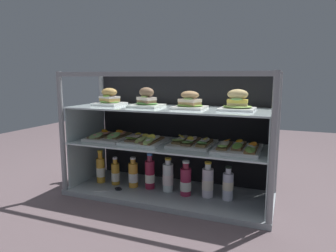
{
  "coord_description": "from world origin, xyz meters",
  "views": [
    {
      "loc": [
        0.72,
        -1.81,
        0.79
      ],
      "look_at": [
        0.0,
        0.0,
        0.47
      ],
      "focal_mm": 32.64,
      "sensor_mm": 36.0,
      "label": 1
    }
  ],
  "objects_px": {
    "juice_bottle_back_center": "(133,175)",
    "kitchen_scissors": "(115,189)",
    "plated_roll_sandwich_mid_left": "(190,102)",
    "plated_roll_sandwich_near_right_corner": "(237,103)",
    "open_sandwich_tray_far_left": "(110,136)",
    "juice_bottle_front_left_end": "(208,182)",
    "juice_bottle_front_second": "(150,174)",
    "plated_roll_sandwich_far_left": "(147,100)",
    "juice_bottle_front_middle": "(186,182)",
    "open_sandwich_tray_mid_right": "(238,147)",
    "juice_bottle_near_post": "(168,177)",
    "juice_bottle_front_right_end": "(228,186)",
    "juice_bottle_tucked_behind": "(115,174)",
    "juice_bottle_front_fourth": "(101,170)",
    "open_sandwich_tray_near_left_corner": "(145,140)",
    "plated_roll_sandwich_left_of_center": "(109,98)",
    "open_sandwich_tray_far_right": "(192,142)"
  },
  "relations": [
    {
      "from": "plated_roll_sandwich_left_of_center",
      "to": "plated_roll_sandwich_mid_left",
      "type": "height_order",
      "value": "plated_roll_sandwich_left_of_center"
    },
    {
      "from": "open_sandwich_tray_mid_right",
      "to": "juice_bottle_tucked_behind",
      "type": "distance_m",
      "value": 0.89
    },
    {
      "from": "open_sandwich_tray_far_left",
      "to": "juice_bottle_front_left_end",
      "type": "relative_size",
      "value": 1.38
    },
    {
      "from": "plated_roll_sandwich_near_right_corner",
      "to": "juice_bottle_back_center",
      "type": "height_order",
      "value": "plated_roll_sandwich_near_right_corner"
    },
    {
      "from": "plated_roll_sandwich_far_left",
      "to": "kitchen_scissors",
      "type": "distance_m",
      "value": 0.64
    },
    {
      "from": "open_sandwich_tray_far_right",
      "to": "juice_bottle_front_right_end",
      "type": "relative_size",
      "value": 1.48
    },
    {
      "from": "juice_bottle_front_right_end",
      "to": "kitchen_scissors",
      "type": "relative_size",
      "value": 1.23
    },
    {
      "from": "juice_bottle_back_center",
      "to": "juice_bottle_front_right_end",
      "type": "bearing_deg",
      "value": 1.19
    },
    {
      "from": "open_sandwich_tray_near_left_corner",
      "to": "juice_bottle_front_fourth",
      "type": "bearing_deg",
      "value": 179.66
    },
    {
      "from": "juice_bottle_near_post",
      "to": "kitchen_scissors",
      "type": "bearing_deg",
      "value": -161.33
    },
    {
      "from": "plated_roll_sandwich_mid_left",
      "to": "juice_bottle_tucked_behind",
      "type": "relative_size",
      "value": 0.99
    },
    {
      "from": "open_sandwich_tray_mid_right",
      "to": "juice_bottle_front_middle",
      "type": "bearing_deg",
      "value": -178.21
    },
    {
      "from": "plated_roll_sandwich_far_left",
      "to": "open_sandwich_tray_mid_right",
      "type": "height_order",
      "value": "plated_roll_sandwich_far_left"
    },
    {
      "from": "open_sandwich_tray_far_left",
      "to": "kitchen_scissors",
      "type": "relative_size",
      "value": 1.81
    },
    {
      "from": "plated_roll_sandwich_near_right_corner",
      "to": "open_sandwich_tray_near_left_corner",
      "type": "distance_m",
      "value": 0.65
    },
    {
      "from": "open_sandwich_tray_far_left",
      "to": "juice_bottle_back_center",
      "type": "bearing_deg",
      "value": -7.55
    },
    {
      "from": "juice_bottle_front_left_end",
      "to": "juice_bottle_front_middle",
      "type": "bearing_deg",
      "value": -168.85
    },
    {
      "from": "juice_bottle_front_second",
      "to": "juice_bottle_front_middle",
      "type": "height_order",
      "value": "juice_bottle_front_second"
    },
    {
      "from": "plated_roll_sandwich_near_right_corner",
      "to": "open_sandwich_tray_far_left",
      "type": "height_order",
      "value": "plated_roll_sandwich_near_right_corner"
    },
    {
      "from": "plated_roll_sandwich_mid_left",
      "to": "juice_bottle_front_middle",
      "type": "bearing_deg",
      "value": -112.99
    },
    {
      "from": "plated_roll_sandwich_near_right_corner",
      "to": "juice_bottle_front_right_end",
      "type": "bearing_deg",
      "value": -140.61
    },
    {
      "from": "juice_bottle_back_center",
      "to": "juice_bottle_near_post",
      "type": "distance_m",
      "value": 0.25
    },
    {
      "from": "juice_bottle_front_second",
      "to": "kitchen_scissors",
      "type": "xyz_separation_m",
      "value": [
        -0.21,
        -0.12,
        -0.09
      ]
    },
    {
      "from": "open_sandwich_tray_mid_right",
      "to": "juice_bottle_front_fourth",
      "type": "height_order",
      "value": "open_sandwich_tray_mid_right"
    },
    {
      "from": "juice_bottle_front_fourth",
      "to": "juice_bottle_front_second",
      "type": "xyz_separation_m",
      "value": [
        0.38,
        0.02,
        0.0
      ]
    },
    {
      "from": "juice_bottle_front_right_end",
      "to": "juice_bottle_front_middle",
      "type": "bearing_deg",
      "value": -174.91
    },
    {
      "from": "juice_bottle_near_post",
      "to": "juice_bottle_front_right_end",
      "type": "relative_size",
      "value": 1.06
    },
    {
      "from": "open_sandwich_tray_near_left_corner",
      "to": "juice_bottle_near_post",
      "type": "xyz_separation_m",
      "value": [
        0.16,
        0.02,
        -0.25
      ]
    },
    {
      "from": "juice_bottle_front_second",
      "to": "juice_bottle_front_right_end",
      "type": "xyz_separation_m",
      "value": [
        0.53,
        -0.0,
        -0.01
      ]
    },
    {
      "from": "plated_roll_sandwich_mid_left",
      "to": "kitchen_scissors",
      "type": "xyz_separation_m",
      "value": [
        -0.49,
        -0.12,
        -0.6
      ]
    },
    {
      "from": "open_sandwich_tray_near_left_corner",
      "to": "open_sandwich_tray_mid_right",
      "type": "distance_m",
      "value": 0.61
    },
    {
      "from": "juice_bottle_front_second",
      "to": "plated_roll_sandwich_mid_left",
      "type": "bearing_deg",
      "value": 0.22
    },
    {
      "from": "juice_bottle_near_post",
      "to": "juice_bottle_front_right_end",
      "type": "xyz_separation_m",
      "value": [
        0.4,
        0.0,
        -0.0
      ]
    },
    {
      "from": "plated_roll_sandwich_mid_left",
      "to": "open_sandwich_tray_mid_right",
      "type": "bearing_deg",
      "value": -3.54
    },
    {
      "from": "juice_bottle_front_fourth",
      "to": "open_sandwich_tray_mid_right",
      "type": "bearing_deg",
      "value": 0.2
    },
    {
      "from": "juice_bottle_back_center",
      "to": "kitchen_scissors",
      "type": "height_order",
      "value": "juice_bottle_back_center"
    },
    {
      "from": "juice_bottle_near_post",
      "to": "juice_bottle_front_middle",
      "type": "relative_size",
      "value": 0.99
    },
    {
      "from": "open_sandwich_tray_far_left",
      "to": "juice_bottle_front_left_end",
      "type": "xyz_separation_m",
      "value": [
        0.72,
        -0.01,
        -0.24
      ]
    },
    {
      "from": "juice_bottle_back_center",
      "to": "open_sandwich_tray_far_right",
      "type": "bearing_deg",
      "value": 6.56
    },
    {
      "from": "plated_roll_sandwich_far_left",
      "to": "juice_bottle_front_middle",
      "type": "bearing_deg",
      "value": -3.59
    },
    {
      "from": "juice_bottle_front_right_end",
      "to": "kitchen_scissors",
      "type": "distance_m",
      "value": 0.75
    },
    {
      "from": "open_sandwich_tray_near_left_corner",
      "to": "open_sandwich_tray_mid_right",
      "type": "xyz_separation_m",
      "value": [
        0.61,
        0.01,
        0.0
      ]
    },
    {
      "from": "juice_bottle_front_fourth",
      "to": "juice_bottle_front_middle",
      "type": "relative_size",
      "value": 1.03
    },
    {
      "from": "juice_bottle_back_center",
      "to": "kitchen_scissors",
      "type": "relative_size",
      "value": 1.21
    },
    {
      "from": "open_sandwich_tray_far_left",
      "to": "juice_bottle_tucked_behind",
      "type": "distance_m",
      "value": 0.27
    },
    {
      "from": "open_sandwich_tray_mid_right",
      "to": "juice_bottle_front_right_end",
      "type": "distance_m",
      "value": 0.25
    },
    {
      "from": "open_sandwich_tray_mid_right",
      "to": "juice_bottle_front_left_end",
      "type": "xyz_separation_m",
      "value": [
        -0.18,
        0.02,
        -0.25
      ]
    },
    {
      "from": "juice_bottle_near_post",
      "to": "juice_bottle_front_second",
      "type": "bearing_deg",
      "value": 177.61
    },
    {
      "from": "plated_roll_sandwich_mid_left",
      "to": "plated_roll_sandwich_near_right_corner",
      "type": "relative_size",
      "value": 0.95
    },
    {
      "from": "plated_roll_sandwich_mid_left",
      "to": "juice_bottle_near_post",
      "type": "height_order",
      "value": "plated_roll_sandwich_mid_left"
    }
  ]
}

